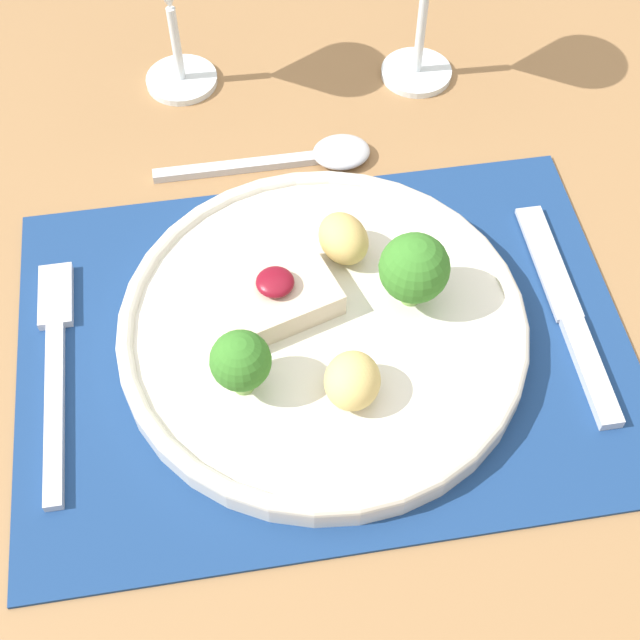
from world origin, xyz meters
TOP-DOWN VIEW (x-y plane):
  - ground_plane at (0.00, 0.00)m, footprint 8.00×8.00m
  - dining_table at (0.00, 0.00)m, footprint 1.58×1.29m
  - placemat at (0.00, 0.00)m, footprint 0.43×0.31m
  - dinner_plate at (-0.00, 0.01)m, footprint 0.28×0.28m
  - fork at (-0.19, 0.02)m, footprint 0.02×0.19m
  - knife at (0.18, -0.01)m, footprint 0.02×0.19m
  - spoon at (0.02, 0.18)m, footprint 0.18×0.04m

SIDE VIEW (x-z plane):
  - ground_plane at x=0.00m, z-range 0.00..0.00m
  - dining_table at x=0.00m, z-range 0.31..1.07m
  - placemat at x=0.00m, z-range 0.76..0.76m
  - spoon at x=0.02m, z-range 0.76..0.77m
  - knife at x=0.18m, z-range 0.76..0.77m
  - fork at x=-0.19m, z-range 0.76..0.77m
  - dinner_plate at x=0.00m, z-range 0.74..0.82m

